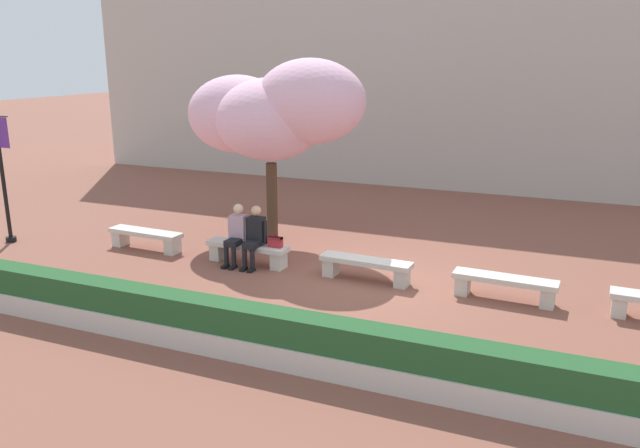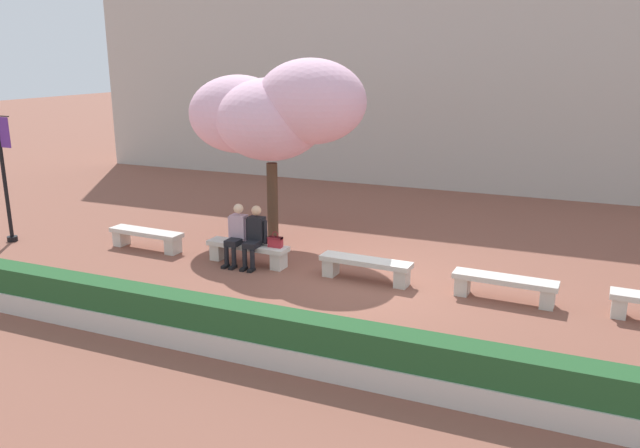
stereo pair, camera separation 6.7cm
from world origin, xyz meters
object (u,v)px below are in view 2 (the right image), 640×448
at_px(cherry_tree_main, 274,112).
at_px(stone_bench_near_east, 504,285).
at_px(stone_bench_center, 366,266).
at_px(person_seated_right, 255,234).
at_px(stone_bench_near_west, 248,250).
at_px(stone_bench_west_end, 146,236).
at_px(person_seated_left, 237,232).
at_px(handbag, 275,241).

bearing_deg(cherry_tree_main, stone_bench_near_east, -18.83).
distance_m(stone_bench_center, person_seated_right, 2.47).
xyz_separation_m(stone_bench_near_west, stone_bench_near_east, (5.32, 0.00, 0.00)).
xyz_separation_m(stone_bench_west_end, stone_bench_near_west, (2.66, 0.00, 0.00)).
xyz_separation_m(stone_bench_west_end, cherry_tree_main, (2.36, 1.91, 2.74)).
height_order(stone_bench_west_end, stone_bench_center, same).
xyz_separation_m(stone_bench_west_end, person_seated_left, (2.44, -0.05, 0.39)).
height_order(person_seated_right, handbag, person_seated_right).
xyz_separation_m(person_seated_right, handbag, (0.45, 0.06, -0.12)).
bearing_deg(person_seated_right, stone_bench_center, 1.26).
relative_size(stone_bench_near_west, handbag, 5.50).
bearing_deg(person_seated_right, stone_bench_west_end, 178.93).
bearing_deg(person_seated_right, stone_bench_near_west, 166.06).
bearing_deg(person_seated_right, handbag, 7.73).
bearing_deg(stone_bench_center, handbag, 179.79).
bearing_deg(stone_bench_west_end, person_seated_right, -1.07).
height_order(stone_bench_west_end, handbag, handbag).
bearing_deg(stone_bench_center, stone_bench_west_end, 180.00).
bearing_deg(person_seated_right, stone_bench_near_east, 0.60).
distance_m(stone_bench_west_end, cherry_tree_main, 4.09).
relative_size(stone_bench_center, stone_bench_near_east, 1.00).
distance_m(stone_bench_near_west, cherry_tree_main, 3.36).
bearing_deg(person_seated_right, person_seated_left, -180.00).
xyz_separation_m(stone_bench_west_end, stone_bench_near_east, (7.98, 0.00, 0.00)).
bearing_deg(stone_bench_center, stone_bench_near_west, 180.00).
height_order(stone_bench_near_east, person_seated_right, person_seated_right).
distance_m(stone_bench_center, handbag, 2.01).
height_order(stone_bench_near_east, person_seated_left, person_seated_left).
distance_m(handbag, cherry_tree_main, 3.26).
height_order(stone_bench_near_west, person_seated_right, person_seated_right).
xyz_separation_m(stone_bench_near_east, person_seated_right, (-5.10, -0.05, 0.39)).
height_order(stone_bench_near_east, cherry_tree_main, cherry_tree_main).
distance_m(stone_bench_near_west, handbag, 0.72).
relative_size(stone_bench_near_east, person_seated_left, 1.45).
distance_m(stone_bench_near_west, stone_bench_center, 2.66).
bearing_deg(stone_bench_near_west, person_seated_right, -13.94).
bearing_deg(cherry_tree_main, person_seated_left, -87.60).
height_order(stone_bench_west_end, cherry_tree_main, cherry_tree_main).
xyz_separation_m(stone_bench_center, cherry_tree_main, (-2.96, 1.91, 2.74)).
distance_m(stone_bench_west_end, stone_bench_near_west, 2.66).
distance_m(stone_bench_west_end, handbag, 3.33).
height_order(stone_bench_west_end, person_seated_right, person_seated_right).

